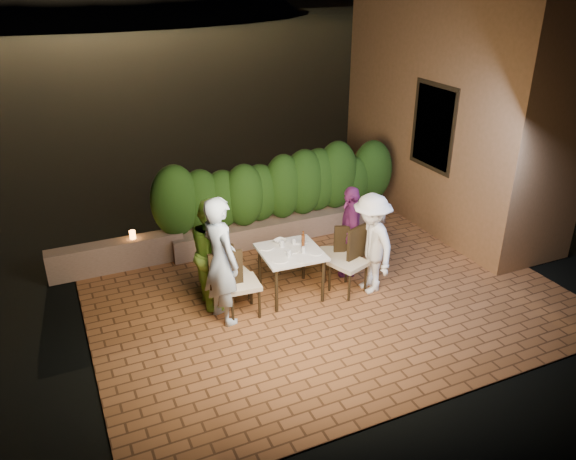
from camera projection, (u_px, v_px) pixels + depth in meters
ground at (331, 300)px, 8.55m from camera, size 400.00×400.00×0.00m
terrace_floor at (316, 287)px, 8.99m from camera, size 7.00×6.00×0.15m
building_wall at (455, 90)px, 10.47m from camera, size 1.60×5.00×5.00m
window_pane at (435, 127)px, 9.98m from camera, size 0.08×1.00×1.40m
window_frame at (434, 127)px, 9.98m from camera, size 0.06×1.15×1.55m
planter at (282, 227)px, 10.43m from camera, size 4.20×0.55×0.40m
hedge at (282, 189)px, 10.11m from camera, size 4.00×0.70×1.10m
parapet at (117, 255)px, 9.29m from camera, size 2.20×0.30×0.50m
hill at (83, 55)px, 60.51m from camera, size 52.00×40.00×22.00m
dining_table at (291, 273)px, 8.50m from camera, size 0.93×0.93×0.75m
plate_nw at (280, 260)px, 8.08m from camera, size 0.24×0.24×0.01m
plate_sw at (266, 247)px, 8.44m from camera, size 0.24×0.24×0.01m
plate_ne at (316, 253)px, 8.28m from camera, size 0.20×0.20×0.01m
plate_se at (301, 241)px, 8.63m from camera, size 0.23×0.23×0.01m
plate_centre at (291, 250)px, 8.34m from camera, size 0.22×0.22×0.01m
plate_front at (305, 260)px, 8.07m from camera, size 0.21×0.21×0.01m
glass_nw at (289, 253)px, 8.16m from camera, size 0.06×0.06×0.11m
glass_sw at (282, 243)px, 8.44m from camera, size 0.07×0.07×0.11m
glass_ne at (304, 250)px, 8.26m from camera, size 0.06×0.06×0.10m
glass_se at (294, 241)px, 8.52m from camera, size 0.06×0.06×0.10m
beer_bottle at (303, 240)px, 8.38m from camera, size 0.05×0.05×0.28m
bowl at (280, 241)px, 8.58m from camera, size 0.25×0.25×0.05m
chair_left_front at (242, 282)px, 7.96m from camera, size 0.51×0.51×1.04m
chair_left_back at (233, 271)px, 8.40m from camera, size 0.47×0.47×0.90m
chair_right_front at (348, 262)px, 8.53m from camera, size 0.62×0.62×1.04m
chair_right_back at (335, 252)px, 8.95m from camera, size 0.54×0.54×0.91m
diner_blue at (221, 261)px, 7.67m from camera, size 0.61×0.78×1.87m
diner_green at (213, 252)px, 8.16m from camera, size 0.68×0.84×1.64m
diner_white at (371, 244)px, 8.46m from camera, size 0.60×1.03×1.59m
diner_purple at (350, 231)px, 8.97m from camera, size 0.71×0.96×1.51m
parapet_lamp at (133, 235)px, 9.27m from camera, size 0.10×0.10×0.14m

